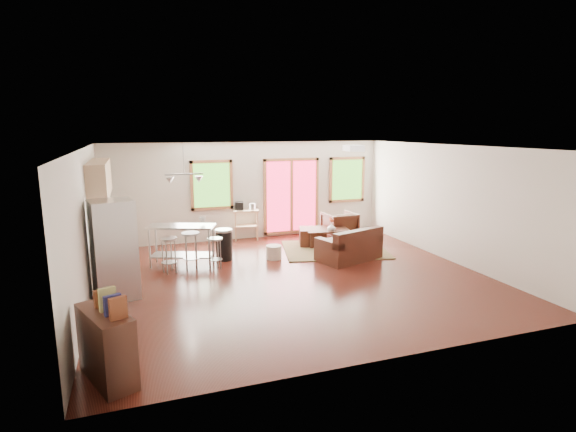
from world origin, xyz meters
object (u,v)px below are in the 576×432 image
object	(u,v)px
ottoman	(312,237)
kitchen_cart	(245,214)
island	(182,238)
loveseat	(350,247)
refrigerator	(114,250)
coffee_table	(327,231)
armchair	(339,224)
rug	(335,249)

from	to	relation	value
ottoman	kitchen_cart	distance (m)	1.93
island	ottoman	bearing A→B (deg)	11.60
ottoman	kitchen_cart	bearing A→B (deg)	142.50
loveseat	refrigerator	world-z (taller)	refrigerator
loveseat	coffee_table	xyz separation A→B (m)	(0.02, 1.33, 0.08)
armchair	island	bearing A→B (deg)	10.48
coffee_table	kitchen_cart	world-z (taller)	kitchen_cart
kitchen_cart	island	bearing A→B (deg)	-135.58
rug	refrigerator	bearing A→B (deg)	-162.20
island	rug	bearing A→B (deg)	0.94
loveseat	ottoman	bearing A→B (deg)	83.19
ottoman	island	size ratio (longest dim) A/B	0.43
rug	island	world-z (taller)	island
refrigerator	island	xyz separation A→B (m)	(1.30, 1.54, -0.26)
island	kitchen_cart	size ratio (longest dim) A/B	1.48
loveseat	refrigerator	distance (m)	5.03
rug	refrigerator	xyz separation A→B (m)	(-4.98, -1.60, 0.86)
island	loveseat	bearing A→B (deg)	-12.90
coffee_table	refrigerator	distance (m)	5.39
rug	ottoman	distance (m)	0.74
coffee_table	refrigerator	world-z (taller)	refrigerator
coffee_table	island	size ratio (longest dim) A/B	0.77
ottoman	kitchen_cart	size ratio (longest dim) A/B	0.64
armchair	island	size ratio (longest dim) A/B	0.54
loveseat	kitchen_cart	bearing A→B (deg)	105.92
ottoman	kitchen_cart	xyz separation A→B (m)	(-1.48, 1.14, 0.48)
coffee_table	island	world-z (taller)	island
coffee_table	island	distance (m)	3.70
rug	refrigerator	size ratio (longest dim) A/B	1.41
island	refrigerator	bearing A→B (deg)	-130.23
loveseat	armchair	world-z (taller)	armchair
rug	kitchen_cart	xyz separation A→B (m)	(-1.82, 1.76, 0.69)
ottoman	refrigerator	bearing A→B (deg)	-154.40
ottoman	island	bearing A→B (deg)	-168.40
coffee_table	ottoman	distance (m)	0.40
kitchen_cart	ottoman	bearing A→B (deg)	-37.50
rug	loveseat	xyz separation A→B (m)	(-0.04, -0.89, 0.28)
coffee_table	loveseat	bearing A→B (deg)	-90.86
coffee_table	ottoman	bearing A→B (deg)	149.82
rug	kitchen_cart	size ratio (longest dim) A/B	2.40
rug	coffee_table	world-z (taller)	coffee_table
ottoman	island	xyz separation A→B (m)	(-3.34, -0.69, 0.39)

